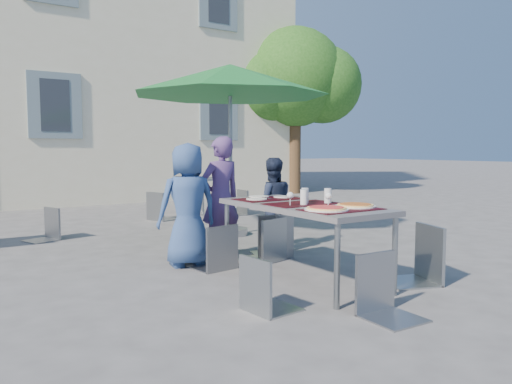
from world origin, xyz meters
TOP-DOWN VIEW (x-y plane):
  - ground at (0.00, 0.00)m, footprint 90.00×90.00m
  - building at (-0.00, 11.50)m, footprint 13.60×8.20m
  - tree at (6.55, 7.54)m, footprint 3.60×3.00m
  - dining_table at (0.65, -0.07)m, footprint 0.80×1.85m
  - pizza_near_left at (0.48, -0.60)m, footprint 0.38×0.38m
  - pizza_near_right at (0.86, -0.57)m, footprint 0.37×0.37m
  - glassware at (0.70, -0.15)m, footprint 0.50×0.43m
  - place_settings at (0.67, 0.57)m, footprint 0.64×0.43m
  - child_0 at (-0.02, 1.08)m, footprint 0.71×0.51m
  - child_1 at (0.48, 1.24)m, footprint 0.54×0.38m
  - child_2 at (1.23, 1.25)m, footprint 0.65×0.53m
  - chair_0 at (0.16, 0.76)m, footprint 0.45×0.46m
  - chair_1 at (0.82, 0.77)m, footprint 0.52×0.53m
  - chair_2 at (1.03, 0.94)m, footprint 0.55×0.56m
  - chair_3 at (-0.21, -0.66)m, footprint 0.41×0.41m
  - chair_4 at (1.53, -0.77)m, footprint 0.60×0.60m
  - chair_5 at (0.50, -1.25)m, footprint 0.42×0.42m
  - patio_umbrella at (1.37, 2.50)m, footprint 2.88×2.88m
  - bg_chair_r_0 at (-1.00, 3.59)m, footprint 0.48×0.48m
  - cafe_table_1 at (2.12, 4.83)m, footprint 0.66×0.66m
  - bg_chair_l_1 at (1.10, 4.54)m, footprint 0.55×0.55m
  - bg_chair_r_1 at (2.67, 4.39)m, footprint 0.42×0.41m

SIDE VIEW (x-z plane):
  - ground at x=0.00m, z-range 0.00..0.00m
  - cafe_table_1 at x=2.12m, z-range 0.12..0.83m
  - chair_3 at x=-0.21m, z-range 0.07..0.91m
  - bg_chair_r_0 at x=-1.00m, z-range 0.07..0.93m
  - chair_5 at x=0.50m, z-range 0.08..0.99m
  - bg_chair_r_1 at x=2.67m, z-range 0.08..0.99m
  - chair_0 at x=0.16m, z-range 0.08..0.99m
  - chair_1 at x=0.82m, z-range 0.08..1.04m
  - bg_chair_l_1 at x=1.10m, z-range 0.08..1.06m
  - chair_2 at x=1.03m, z-range 0.09..1.06m
  - child_2 at x=1.23m, z-range 0.00..1.17m
  - chair_4 at x=1.53m, z-range 0.10..1.15m
  - child_0 at x=-0.02m, z-range 0.00..1.35m
  - dining_table at x=0.65m, z-range 0.32..1.07m
  - child_1 at x=0.48m, z-range 0.00..1.43m
  - place_settings at x=0.67m, z-range 0.76..0.77m
  - pizza_near_right at x=0.86m, z-range 0.75..0.78m
  - pizza_near_left at x=0.48m, z-range 0.75..0.78m
  - glassware at x=0.70m, z-range 0.75..0.90m
  - patio_umbrella at x=1.37m, z-range 1.01..3.51m
  - tree at x=6.55m, z-range 0.90..5.60m
  - building at x=0.00m, z-range -0.70..10.40m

